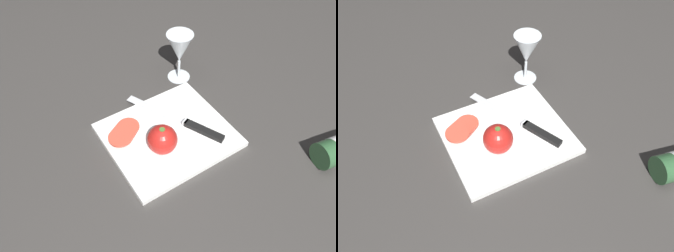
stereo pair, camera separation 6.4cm
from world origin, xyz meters
The scene contains 6 objects.
ground_plane centered at (0.00, 0.00, 0.00)m, with size 3.00×3.00×0.00m, color #383533.
cutting_board centered at (-0.02, 0.02, 0.01)m, with size 0.33×0.29×0.02m.
wine_glass centered at (0.15, 0.22, 0.11)m, with size 0.08×0.08×0.16m.
whole_tomato centered at (-0.06, -0.02, 0.06)m, with size 0.08×0.08×0.08m.
knife centered at (0.05, 0.00, 0.02)m, with size 0.15×0.30×0.01m.
tomato_slice_stack_near centered at (-0.12, 0.08, 0.04)m, with size 0.11×0.11×0.04m.
Camera 1 is at (-0.34, -0.47, 0.71)m, focal length 35.00 mm.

